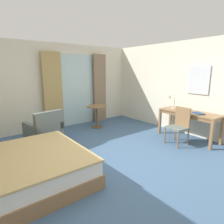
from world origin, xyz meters
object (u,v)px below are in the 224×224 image
object	(u,v)px
bed	(12,173)
armchair_by_window	(45,130)
writing_desk	(189,115)
round_cafe_table	(97,112)
desk_lamp	(170,98)
closed_book	(198,113)
desk_chair	(179,124)

from	to	relation	value
bed	armchair_by_window	bearing A→B (deg)	56.18
writing_desk	round_cafe_table	bearing A→B (deg)	119.99
desk_lamp	bed	bearing A→B (deg)	-177.99
writing_desk	closed_book	bearing A→B (deg)	-99.76
desk_chair	round_cafe_table	distance (m)	2.53
bed	round_cafe_table	world-z (taller)	bed
writing_desk	closed_book	distance (m)	0.29
armchair_by_window	desk_lamp	bearing A→B (deg)	-24.29
writing_desk	closed_book	size ratio (longest dim) A/B	5.19
desk_lamp	armchair_by_window	world-z (taller)	desk_lamp
desk_chair	writing_desk	bearing A→B (deg)	5.99
bed	closed_book	world-z (taller)	bed
bed	closed_book	distance (m)	4.17
bed	armchair_by_window	xyz separation A→B (m)	(1.02, 1.53, 0.08)
closed_book	round_cafe_table	bearing A→B (deg)	144.71
writing_desk	armchair_by_window	distance (m)	3.68
closed_book	armchair_by_window	world-z (taller)	armchair_by_window
writing_desk	desk_lamp	size ratio (longest dim) A/B	3.63
desk_chair	bed	bearing A→B (deg)	172.57
bed	desk_chair	distance (m)	3.68
writing_desk	desk_chair	size ratio (longest dim) A/B	1.72
bed	desk_lamp	xyz separation A→B (m)	(4.09, 0.14, 0.77)
bed	round_cafe_table	size ratio (longest dim) A/B	3.12
bed	round_cafe_table	distance (m)	3.39
armchair_by_window	round_cafe_table	world-z (taller)	armchair_by_window
desk_lamp	armchair_by_window	bearing A→B (deg)	155.71
desk_chair	armchair_by_window	xyz separation A→B (m)	(-2.62, 2.00, -0.16)
armchair_by_window	bed	bearing A→B (deg)	-123.82
desk_chair	closed_book	xyz separation A→B (m)	(0.45, -0.22, 0.25)
armchair_by_window	desk_chair	bearing A→B (deg)	-37.42
desk_chair	desk_lamp	world-z (taller)	desk_lamp
closed_book	round_cafe_table	size ratio (longest dim) A/B	0.43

